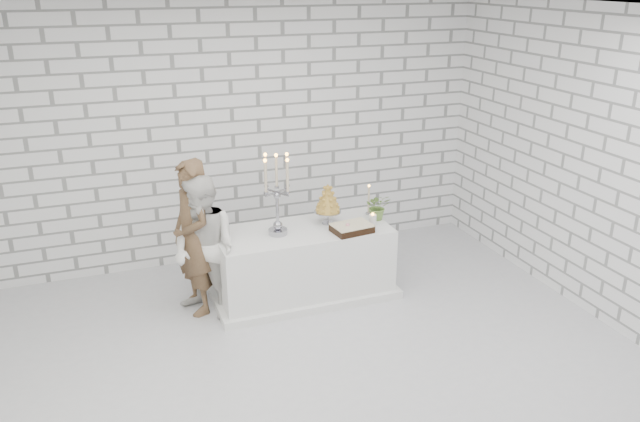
{
  "coord_description": "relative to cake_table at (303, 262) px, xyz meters",
  "views": [
    {
      "loc": [
        -1.55,
        -4.54,
        3.25
      ],
      "look_at": [
        0.49,
        0.95,
        1.05
      ],
      "focal_mm": 35.77,
      "sensor_mm": 36.0,
      "label": 1
    }
  ],
  "objects": [
    {
      "name": "ground",
      "position": [
        -0.41,
        -1.25,
        -0.38
      ],
      "size": [
        6.0,
        5.0,
        0.01
      ],
      "primitive_type": "cube",
      "color": "silver",
      "rests_on": "ground"
    },
    {
      "name": "ceiling",
      "position": [
        -0.41,
        -1.25,
        2.62
      ],
      "size": [
        6.0,
        5.0,
        0.01
      ],
      "primitive_type": "cube",
      "color": "white",
      "rests_on": "ground"
    },
    {
      "name": "wall_back",
      "position": [
        -0.41,
        1.25,
        1.12
      ],
      "size": [
        6.0,
        0.01,
        3.0
      ],
      "primitive_type": "cube",
      "color": "white",
      "rests_on": "ground"
    },
    {
      "name": "wall_front",
      "position": [
        -0.41,
        -3.75,
        1.12
      ],
      "size": [
        6.0,
        0.01,
        3.0
      ],
      "primitive_type": "cube",
      "color": "white",
      "rests_on": "ground"
    },
    {
      "name": "wall_right",
      "position": [
        2.59,
        -1.25,
        1.12
      ],
      "size": [
        0.01,
        5.0,
        3.0
      ],
      "primitive_type": "cube",
      "color": "white",
      "rests_on": "ground"
    },
    {
      "name": "cake_table",
      "position": [
        0.0,
        0.0,
        0.0
      ],
      "size": [
        1.8,
        0.8,
        0.75
      ],
      "primitive_type": "cube",
      "color": "white",
      "rests_on": "ground"
    },
    {
      "name": "groom",
      "position": [
        -1.12,
        0.08,
        0.42
      ],
      "size": [
        0.53,
        0.66,
        1.59
      ],
      "primitive_type": "imported",
      "rotation": [
        0.0,
        0.0,
        -1.29
      ],
      "color": "brown",
      "rests_on": "ground"
    },
    {
      "name": "bride",
      "position": [
        -1.03,
        -0.07,
        0.35
      ],
      "size": [
        0.86,
        0.89,
        1.45
      ],
      "primitive_type": "imported",
      "rotation": [
        0.0,
        0.0,
        -0.94
      ],
      "color": "white",
      "rests_on": "ground"
    },
    {
      "name": "candelabra",
      "position": [
        -0.28,
        -0.03,
        0.8
      ],
      "size": [
        0.43,
        0.43,
        0.85
      ],
      "primitive_type": null,
      "rotation": [
        0.0,
        0.0,
        -0.28
      ],
      "color": "#96959F",
      "rests_on": "cake_table"
    },
    {
      "name": "croquembouche",
      "position": [
        0.3,
        0.07,
        0.6
      ],
      "size": [
        0.33,
        0.33,
        0.44
      ],
      "primitive_type": null,
      "rotation": [
        0.0,
        0.0,
        -0.18
      ],
      "color": "#A47B2F",
      "rests_on": "cake_table"
    },
    {
      "name": "chocolate_cake",
      "position": [
        0.45,
        -0.23,
        0.42
      ],
      "size": [
        0.42,
        0.32,
        0.08
      ],
      "primitive_type": "cube",
      "rotation": [
        0.0,
        0.0,
        0.12
      ],
      "color": "black",
      "rests_on": "cake_table"
    },
    {
      "name": "pillar_candle",
      "position": [
        0.72,
        -0.15,
        0.44
      ],
      "size": [
        0.1,
        0.1,
        0.12
      ],
      "primitive_type": "cylinder",
      "rotation": [
        0.0,
        0.0,
        -0.33
      ],
      "color": "white",
      "rests_on": "cake_table"
    },
    {
      "name": "extra_taper",
      "position": [
        0.82,
        0.17,
        0.54
      ],
      "size": [
        0.07,
        0.07,
        0.32
      ],
      "primitive_type": "cylinder",
      "rotation": [
        0.0,
        0.0,
        0.18
      ],
      "color": "beige",
      "rests_on": "cake_table"
    },
    {
      "name": "flowers",
      "position": [
        0.85,
        -0.0,
        0.52
      ],
      "size": [
        0.32,
        0.29,
        0.29
      ],
      "primitive_type": "imported",
      "rotation": [
        0.0,
        0.0,
        -0.29
      ],
      "color": "#3C7734",
      "rests_on": "cake_table"
    }
  ]
}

